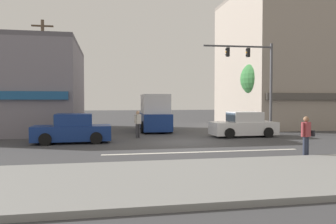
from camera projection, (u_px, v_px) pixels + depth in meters
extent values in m
plane|color=#3D3D3F|center=(185.00, 142.00, 18.05)|extent=(120.00, 120.00, 0.00)
cube|color=silver|center=(204.00, 152.00, 14.61)|extent=(9.00, 0.24, 0.01)
cube|color=gray|center=(253.00, 175.00, 9.70)|extent=(40.00, 5.00, 0.16)
cube|color=slate|center=(2.00, 90.00, 24.01)|extent=(11.08, 10.30, 6.16)
cube|color=#57545B|center=(1.00, 46.00, 23.90)|extent=(11.08, 10.30, 0.30)
cube|color=gray|center=(298.00, 63.00, 29.93)|extent=(12.44, 10.51, 11.46)
cylinder|color=#4C3823|center=(258.00, 111.00, 26.18)|extent=(0.32, 0.32, 2.94)
sphere|color=#337038|center=(258.00, 79.00, 26.09)|extent=(2.90, 2.90, 2.90)
cylinder|color=brown|center=(43.00, 78.00, 21.90)|extent=(0.22, 0.22, 7.67)
cube|color=#473828|center=(42.00, 26.00, 21.77)|extent=(1.40, 0.12, 0.10)
cylinder|color=#47474C|center=(271.00, 89.00, 22.52)|extent=(0.18, 0.18, 6.20)
cylinder|color=#47474C|center=(238.00, 46.00, 22.05)|extent=(4.80, 0.28, 0.12)
cube|color=black|center=(248.00, 53.00, 22.18)|extent=(0.21, 0.25, 0.60)
sphere|color=black|center=(246.00, 50.00, 22.15)|extent=(0.12, 0.12, 0.12)
sphere|color=orange|center=(246.00, 53.00, 22.16)|extent=(0.12, 0.12, 0.12)
sphere|color=black|center=(246.00, 55.00, 22.16)|extent=(0.12, 0.12, 0.12)
cube|color=black|center=(228.00, 52.00, 21.96)|extent=(0.21, 0.25, 0.60)
sphere|color=black|center=(226.00, 49.00, 21.93)|extent=(0.12, 0.12, 0.12)
sphere|color=orange|center=(226.00, 52.00, 21.94)|extent=(0.12, 0.12, 0.12)
sphere|color=black|center=(226.00, 55.00, 21.94)|extent=(0.12, 0.12, 0.12)
cube|color=silver|center=(243.00, 128.00, 20.78)|extent=(4.13, 1.77, 0.80)
cube|color=silver|center=(245.00, 117.00, 20.77)|extent=(1.93, 1.59, 0.64)
cube|color=#475666|center=(230.00, 117.00, 20.58)|extent=(0.08, 1.44, 0.54)
cylinder|color=black|center=(230.00, 133.00, 19.70)|extent=(0.64, 0.19, 0.64)
cylinder|color=black|center=(220.00, 131.00, 21.36)|extent=(0.64, 0.19, 0.64)
cylinder|color=black|center=(268.00, 132.00, 20.21)|extent=(0.64, 0.19, 0.64)
cylinder|color=black|center=(255.00, 130.00, 21.88)|extent=(0.64, 0.19, 0.64)
cube|color=navy|center=(154.00, 121.00, 24.85)|extent=(2.21, 5.67, 1.20)
cube|color=silver|center=(155.00, 104.00, 24.26)|extent=(2.03, 3.47, 1.40)
cube|color=#475666|center=(153.00, 104.00, 25.96)|extent=(1.75, 0.13, 1.19)
cylinder|color=black|center=(140.00, 124.00, 26.43)|extent=(0.27, 0.85, 0.84)
cylinder|color=black|center=(164.00, 123.00, 26.72)|extent=(0.27, 0.85, 0.84)
cylinder|color=black|center=(143.00, 127.00, 22.99)|extent=(0.27, 0.85, 0.84)
cylinder|color=black|center=(171.00, 127.00, 23.29)|extent=(0.27, 0.85, 0.84)
cube|color=navy|center=(72.00, 133.00, 17.73)|extent=(4.15, 1.83, 0.80)
cube|color=navy|center=(74.00, 120.00, 17.73)|extent=(1.95, 1.62, 0.64)
cube|color=#475666|center=(55.00, 120.00, 17.52)|extent=(0.10, 1.44, 0.54)
cylinder|color=black|center=(45.00, 139.00, 16.63)|extent=(0.65, 0.20, 0.64)
cylinder|color=black|center=(50.00, 136.00, 18.29)|extent=(0.65, 0.20, 0.64)
cylinder|color=black|center=(96.00, 138.00, 17.18)|extent=(0.65, 0.20, 0.64)
cylinder|color=black|center=(96.00, 135.00, 18.84)|extent=(0.65, 0.20, 0.64)
cylinder|color=#232838|center=(305.00, 148.00, 12.98)|extent=(0.14, 0.14, 0.86)
cylinder|color=#232838|center=(307.00, 147.00, 13.09)|extent=(0.14, 0.14, 0.86)
cube|color=maroon|center=(306.00, 129.00, 13.01)|extent=(0.42, 0.36, 0.58)
sphere|color=brown|center=(306.00, 119.00, 12.99)|extent=(0.22, 0.22, 0.22)
cylinder|color=maroon|center=(303.00, 130.00, 12.86)|extent=(0.09, 0.09, 0.56)
cylinder|color=maroon|center=(309.00, 129.00, 13.16)|extent=(0.09, 0.09, 0.56)
cube|color=black|center=(311.00, 133.00, 13.18)|extent=(0.24, 0.30, 0.24)
cylinder|color=#333338|center=(137.00, 131.00, 20.04)|extent=(0.14, 0.14, 0.86)
cylinder|color=#333338|center=(139.00, 131.00, 20.18)|extent=(0.14, 0.14, 0.86)
cube|color=beige|center=(138.00, 119.00, 20.09)|extent=(0.42, 0.40, 0.58)
sphere|color=tan|center=(138.00, 113.00, 20.07)|extent=(0.22, 0.22, 0.22)
cylinder|color=beige|center=(135.00, 119.00, 19.90)|extent=(0.09, 0.09, 0.56)
cylinder|color=beige|center=(141.00, 119.00, 20.27)|extent=(0.09, 0.09, 0.56)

